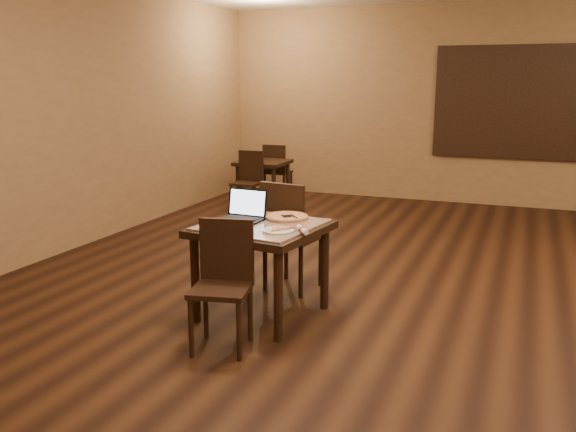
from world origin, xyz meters
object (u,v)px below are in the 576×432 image
at_px(chair_main_far, 288,230).
at_px(laptop, 244,212).
at_px(chair_main_near, 224,276).
at_px(pizza_pan, 287,218).
at_px(other_table_b_chair_near, 249,178).
at_px(other_table_b, 263,168).
at_px(tiled_table, 261,236).
at_px(other_table_b_chair_far, 276,168).

bearing_deg(chair_main_far, laptop, 78.81).
height_order(chair_main_near, pizza_pan, chair_main_near).
height_order(chair_main_far, other_table_b_chair_near, chair_main_far).
xyz_separation_m(laptop, other_table_b, (-1.60, 3.96, -0.26)).
relative_size(tiled_table, other_table_b_chair_near, 1.18).
bearing_deg(other_table_b_chair_far, tiled_table, 110.47).
distance_m(chair_main_near, laptop, 0.81).
bearing_deg(laptop, chair_main_far, 72.70).
height_order(tiled_table, pizza_pan, pizza_pan).
distance_m(chair_main_near, other_table_b, 5.02).
bearing_deg(pizza_pan, laptop, -157.24).
bearing_deg(other_table_b_chair_near, pizza_pan, -60.90).
bearing_deg(other_table_b, other_table_b_chair_far, 88.83).
bearing_deg(tiled_table, chair_main_near, -83.68).
height_order(pizza_pan, other_table_b_chair_far, other_table_b_chair_far).
xyz_separation_m(chair_main_near, other_table_b_chair_near, (-1.79, 4.18, -0.02)).
bearing_deg(laptop, tiled_table, -25.01).
relative_size(other_table_b, other_table_b_chair_near, 0.84).
relative_size(chair_main_near, other_table_b, 1.24).
bearing_deg(other_table_b_chair_near, tiled_table, -64.12).
relative_size(laptop, pizza_pan, 1.02).
relative_size(tiled_table, other_table_b, 1.41).
bearing_deg(other_table_b_chair_near, other_table_b, 88.83).
distance_m(tiled_table, chair_main_near, 0.64).
bearing_deg(other_table_b_chair_near, chair_main_far, -59.71).
height_order(laptop, other_table_b_chair_far, laptop).
distance_m(chair_main_near, pizza_pan, 0.91).
xyz_separation_m(chair_main_near, pizza_pan, (0.14, 0.86, 0.25)).
xyz_separation_m(chair_main_near, chair_main_far, (0.00, 1.23, 0.05)).
height_order(chair_main_far, laptop, chair_main_far).
bearing_deg(chair_main_near, tiled_table, 76.25).
bearing_deg(laptop, pizza_pan, 25.62).
xyz_separation_m(pizza_pan, other_table_b, (-1.92, 3.83, -0.20)).
distance_m(chair_main_far, other_table_b_chair_near, 3.45).
xyz_separation_m(chair_main_far, other_table_b_chair_near, (-1.79, 2.95, -0.07)).
distance_m(chair_main_far, other_table_b_chair_far, 4.35).
xyz_separation_m(chair_main_near, laptop, (-0.18, 0.73, 0.31)).
bearing_deg(laptop, other_table_b, 114.89).
bearing_deg(chair_main_near, other_table_b_chair_far, 96.76).
xyz_separation_m(tiled_table, other_table_b, (-1.80, 4.07, -0.10)).
height_order(tiled_table, other_table_b_chair_near, other_table_b_chair_near).
relative_size(chair_main_near, chair_main_far, 0.91).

